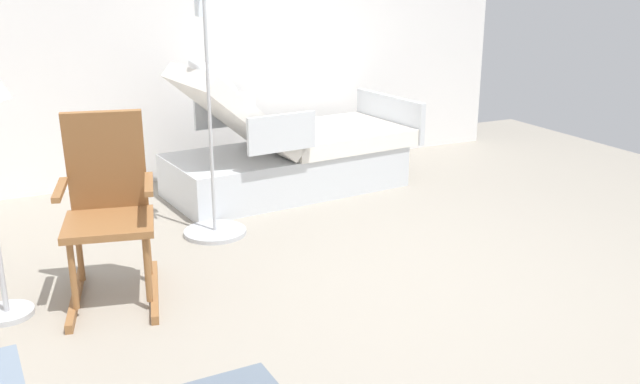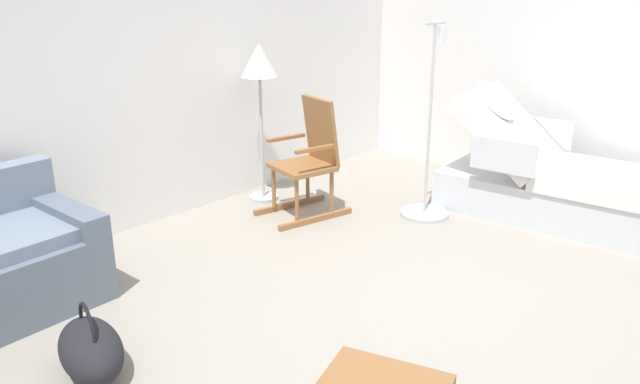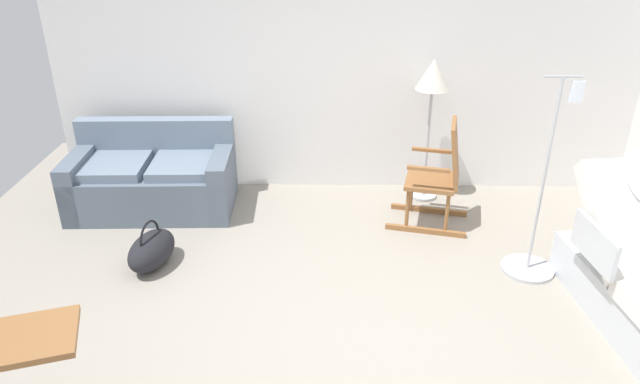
{
  "view_description": "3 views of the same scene",
  "coord_description": "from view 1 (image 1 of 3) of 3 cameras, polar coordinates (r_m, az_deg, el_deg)",
  "views": [
    {
      "loc": [
        -3.03,
        2.21,
        1.79
      ],
      "look_at": [
        -0.04,
        0.76,
        0.74
      ],
      "focal_mm": 39.58,
      "sensor_mm": 36.0,
      "label": 1
    },
    {
      "loc": [
        -3.01,
        -1.99,
        2.08
      ],
      "look_at": [
        -0.18,
        0.6,
        0.71
      ],
      "focal_mm": 34.89,
      "sensor_mm": 36.0,
      "label": 2
    },
    {
      "loc": [
        -0.21,
        -3.33,
        2.79
      ],
      "look_at": [
        -0.28,
        0.66,
        0.82
      ],
      "focal_mm": 32.5,
      "sensor_mm": 36.0,
      "label": 3
    }
  ],
  "objects": [
    {
      "name": "ground_plane",
      "position": [
        4.15,
        9.31,
        -8.18
      ],
      "size": [
        7.45,
        7.45,
        0.0
      ],
      "primitive_type": "plane",
      "color": "gray"
    },
    {
      "name": "side_wall",
      "position": [
        6.46,
        -6.01,
        13.6
      ],
      "size": [
        0.1,
        5.21,
        2.7
      ],
      "primitive_type": "cube",
      "color": "white",
      "rests_on": "ground"
    },
    {
      "name": "hospital_bed",
      "position": [
        5.89,
        -2.68,
        3.13
      ],
      "size": [
        1.16,
        2.14,
        1.2
      ],
      "color": "silver",
      "rests_on": "ground"
    },
    {
      "name": "rocking_chair",
      "position": [
        4.1,
        -16.72,
        -1.42
      ],
      "size": [
        0.85,
        0.63,
        1.05
      ],
      "color": "brown",
      "rests_on": "ground"
    },
    {
      "name": "iv_pole",
      "position": [
        4.97,
        -8.62,
        -0.65
      ],
      "size": [
        0.44,
        0.44,
        1.69
      ],
      "color": "#B2B5BA",
      "rests_on": "ground"
    }
  ]
}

